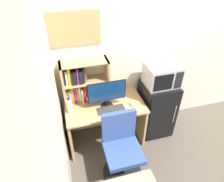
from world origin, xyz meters
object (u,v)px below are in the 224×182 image
Objects in this scene: microwave at (162,75)px; desk_chair at (121,151)px; water_bottle at (70,106)px; wall_corkboard at (69,29)px; hutch_bookshelf at (79,82)px; mini_fridge at (156,108)px; keyboard at (111,109)px; computer_mouse at (132,104)px; monitor at (107,93)px.

microwave is 0.49× the size of desk_chair.
wall_corkboard reaches higher than water_bottle.
hutch_bookshelf is 1.32m from mini_fridge.
wall_corkboard is at bearing 133.23° from keyboard.
hutch_bookshelf is at bearing 155.60° from computer_mouse.
keyboard is 1.54× the size of water_bottle.
wall_corkboard reaches higher than computer_mouse.
mini_fridge is 1.19× the size of wall_corkboard.
wall_corkboard reaches higher than keyboard.
water_bottle is at bearing -178.09° from mini_fridge.
microwave reaches higher than mini_fridge.
microwave is at bearing -9.25° from hutch_bookshelf.
computer_mouse is at bearing -166.25° from mini_fridge.
microwave is (1.16, -0.19, 0.03)m from hutch_bookshelf.
hutch_bookshelf reaches higher than desk_chair.
desk_chair is (0.38, -0.80, -0.65)m from hutch_bookshelf.
hutch_bookshelf reaches higher than water_bottle.
monitor is (0.33, -0.24, -0.09)m from hutch_bookshelf.
desk_chair is at bearing -44.57° from water_bottle.
water_bottle reaches higher than desk_chair.
hutch_bookshelf is 1.22× the size of monitor.
desk_chair is at bearing -64.58° from wall_corkboard.
keyboard is 0.57m from desk_chair.
desk_chair reaches higher than mini_fridge.
monitor reaches higher than desk_chair.
microwave is (0.80, 0.15, 0.34)m from keyboard.
monitor is 0.79m from desk_chair.
hutch_bookshelf reaches higher than keyboard.
hutch_bookshelf is 0.72m from wall_corkboard.
monitor is 0.42m from computer_mouse.
hutch_bookshelf is 0.42m from monitor.
water_bottle is 0.27× the size of mini_fridge.
wall_corkboard is (-0.73, 0.41, 1.02)m from computer_mouse.
desk_chair is (-0.30, -0.49, -0.34)m from computer_mouse.
computer_mouse reaches higher than keyboard.
monitor is at bearing -176.20° from microwave.
monitor is 0.84m from microwave.
keyboard is at bearing -169.61° from microwave.
water_bottle is 0.32× the size of wall_corkboard.
microwave is (0.00, 0.00, 0.62)m from mini_fridge.
wall_corkboard is (-1.21, 0.29, 0.69)m from microwave.
keyboard is at bearing -46.77° from wall_corkboard.
microwave is (1.35, 0.05, 0.23)m from water_bottle.
hutch_bookshelf is at bearing 51.99° from water_bottle.
microwave is at bearing 2.04° from water_bottle.
desk_chair is at bearing -142.12° from microwave.
wall_corkboard reaches higher than monitor.
water_bottle is 0.99m from wall_corkboard.
hutch_bookshelf is 6.42× the size of computer_mouse.
hutch_bookshelf is 2.64× the size of water_bottle.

